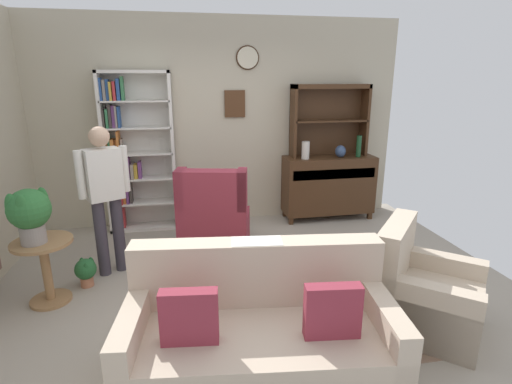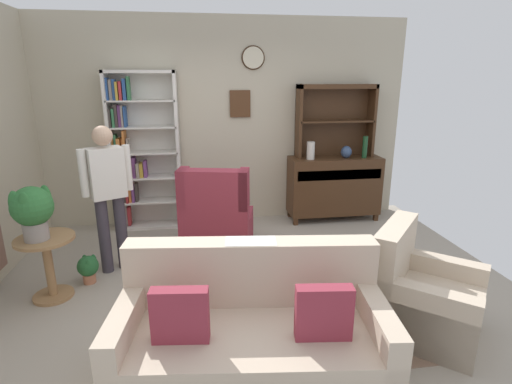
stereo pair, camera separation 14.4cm
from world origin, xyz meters
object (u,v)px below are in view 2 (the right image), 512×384
(vase_round, at_px, (346,152))
(plant_stand, at_px, (48,261))
(sideboard_hutch, at_px, (335,111))
(person_reading, at_px, (108,189))
(vase_tall, at_px, (311,151))
(book_stack, at_px, (273,264))
(armchair_floral, at_px, (422,298))
(wingback_chair, at_px, (217,221))
(bottle_wine, at_px, (365,147))
(coffee_table, at_px, (259,269))
(sideboard, at_px, (334,185))
(potted_plant_small, at_px, (88,267))
(bookshelf, at_px, (139,153))
(potted_plant_large, at_px, (32,209))
(couch_floral, at_px, (252,336))

(vase_round, height_order, plant_stand, vase_round)
(sideboard_hutch, distance_m, person_reading, 3.21)
(vase_tall, xyz_separation_m, book_stack, (-0.93, -2.11, -0.60))
(plant_stand, bearing_deg, armchair_floral, -17.28)
(armchair_floral, xyz_separation_m, wingback_chair, (-1.56, 1.79, 0.09))
(bottle_wine, relative_size, book_stack, 1.88)
(coffee_table, bearing_deg, sideboard, 55.68)
(coffee_table, bearing_deg, potted_plant_small, 158.60)
(person_reading, distance_m, coffee_table, 1.79)
(bookshelf, xyz_separation_m, coffee_table, (1.26, -2.18, -0.69))
(potted_plant_large, bearing_deg, coffee_table, -10.47)
(wingback_chair, relative_size, potted_plant_small, 3.63)
(wingback_chair, relative_size, book_stack, 6.46)
(sideboard, xyz_separation_m, armchair_floral, (-0.17, -2.68, -0.22))
(sideboard, xyz_separation_m, book_stack, (-1.32, -2.19, -0.06))
(bookshelf, xyz_separation_m, wingback_chair, (0.96, -0.97, -0.66))
(potted_plant_large, bearing_deg, sideboard_hutch, 28.51)
(sideboard_hutch, relative_size, vase_tall, 4.53)
(bookshelf, xyz_separation_m, person_reading, (-0.17, -1.27, -0.14))
(vase_round, bearing_deg, coffee_table, -127.56)
(vase_tall, height_order, plant_stand, vase_tall)
(bookshelf, relative_size, person_reading, 1.35)
(bottle_wine, relative_size, couch_floral, 0.16)
(sideboard_hutch, distance_m, vase_tall, 0.68)
(potted_plant_small, distance_m, coffee_table, 1.78)
(wingback_chair, bearing_deg, book_stack, -72.22)
(plant_stand, bearing_deg, bottle_wine, 23.16)
(wingback_chair, xyz_separation_m, book_stack, (0.42, -1.30, 0.06))
(armchair_floral, height_order, book_stack, armchair_floral)
(couch_floral, distance_m, potted_plant_large, 2.25)
(plant_stand, relative_size, coffee_table, 0.77)
(vase_tall, distance_m, potted_plant_small, 3.14)
(vase_tall, height_order, person_reading, person_reading)
(sideboard, height_order, coffee_table, sideboard)
(bookshelf, height_order, book_stack, bookshelf)
(potted_plant_small, relative_size, coffee_table, 0.36)
(vase_round, bearing_deg, book_stack, -124.33)
(vase_round, distance_m, wingback_chair, 2.13)
(sideboard, bearing_deg, wingback_chair, -152.91)
(bookshelf, height_order, plant_stand, bookshelf)
(sideboard, xyz_separation_m, coffee_table, (-1.43, -2.10, -0.16))
(sideboard, height_order, vase_round, vase_round)
(bookshelf, height_order, vase_round, bookshelf)
(armchair_floral, relative_size, potted_plant_large, 2.19)
(sideboard, xyz_separation_m, couch_floral, (-1.62, -2.98, -0.20))
(couch_floral, distance_m, plant_stand, 2.16)
(bookshelf, xyz_separation_m, vase_round, (2.83, -0.15, -0.04))
(couch_floral, bearing_deg, armchair_floral, 11.92)
(person_reading, bearing_deg, book_stack, -33.15)
(potted_plant_large, xyz_separation_m, person_reading, (0.54, 0.55, 0.00))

